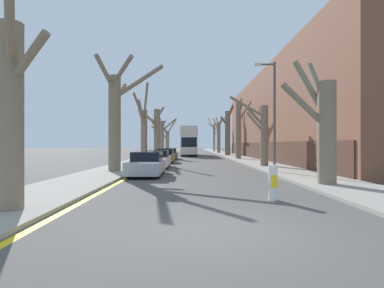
# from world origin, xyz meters

# --- Properties ---
(ground_plane) EXTENTS (300.00, 300.00, 0.00)m
(ground_plane) POSITION_xyz_m (0.00, 0.00, 0.00)
(ground_plane) COLOR #4C4947
(sidewalk_left) EXTENTS (3.28, 120.00, 0.12)m
(sidewalk_left) POSITION_xyz_m (-5.87, 50.00, 0.06)
(sidewalk_left) COLOR gray
(sidewalk_left) RESTS_ON ground
(sidewalk_right) EXTENTS (3.28, 120.00, 0.12)m
(sidewalk_right) POSITION_xyz_m (5.87, 50.00, 0.06)
(sidewalk_right) COLOR gray
(sidewalk_right) RESTS_ON ground
(building_facade_right) EXTENTS (10.08, 43.47, 10.21)m
(building_facade_right) POSITION_xyz_m (12.50, 29.62, 5.09)
(building_facade_right) COLOR brown
(building_facade_right) RESTS_ON ground
(kerb_line_stripe) EXTENTS (0.24, 120.00, 0.01)m
(kerb_line_stripe) POSITION_xyz_m (-4.05, 50.00, 0.00)
(kerb_line_stripe) COLOR yellow
(kerb_line_stripe) RESTS_ON ground
(street_tree_left_0) EXTENTS (4.37, 1.58, 5.89)m
(street_tree_left_0) POSITION_xyz_m (-5.46, 1.65, 2.89)
(street_tree_left_0) COLOR #7A6B56
(street_tree_left_0) RESTS_ON ground
(street_tree_left_1) EXTENTS (3.97, 3.88, 7.24)m
(street_tree_left_1) POSITION_xyz_m (-5.36, 13.01, 3.64)
(street_tree_left_1) COLOR #7A6B56
(street_tree_left_1) RESTS_ON ground
(street_tree_left_2) EXTENTS (1.73, 4.69, 7.86)m
(street_tree_left_2) POSITION_xyz_m (-5.34, 24.27, 3.30)
(street_tree_left_2) COLOR #7A6B56
(street_tree_left_2) RESTS_ON ground
(street_tree_left_3) EXTENTS (3.42, 2.14, 7.03)m
(street_tree_left_3) POSITION_xyz_m (-5.28, 35.57, 3.61)
(street_tree_left_3) COLOR #7A6B56
(street_tree_left_3) RESTS_ON ground
(street_tree_left_4) EXTENTS (4.54, 3.24, 7.35)m
(street_tree_left_4) POSITION_xyz_m (-5.47, 46.09, 3.38)
(street_tree_left_4) COLOR #7A6B56
(street_tree_left_4) RESTS_ON ground
(street_tree_left_5) EXTENTS (4.21, 3.76, 7.23)m
(street_tree_left_5) POSITION_xyz_m (-5.49, 58.14, 2.91)
(street_tree_left_5) COLOR #7A6B56
(street_tree_left_5) RESTS_ON ground
(street_tree_right_0) EXTENTS (2.28, 2.35, 5.88)m
(street_tree_right_0) POSITION_xyz_m (5.28, 6.84, 2.66)
(street_tree_right_0) COLOR #7A6B56
(street_tree_right_0) RESTS_ON ground
(street_tree_right_1) EXTENTS (2.99, 1.73, 5.95)m
(street_tree_right_1) POSITION_xyz_m (5.26, 17.91, 2.78)
(street_tree_right_1) COLOR #7A6B56
(street_tree_right_1) RESTS_ON ground
(street_tree_right_2) EXTENTS (2.04, 2.61, 7.15)m
(street_tree_right_2) POSITION_xyz_m (5.31, 29.80, 3.76)
(street_tree_right_2) COLOR #7A6B56
(street_tree_right_2) RESTS_ON ground
(street_tree_right_3) EXTENTS (2.47, 1.68, 8.16)m
(street_tree_right_3) POSITION_xyz_m (5.48, 41.73, 3.88)
(street_tree_right_3) COLOR #7A6B56
(street_tree_right_3) RESTS_ON ground
(street_tree_right_4) EXTENTS (2.84, 3.38, 7.75)m
(street_tree_right_4) POSITION_xyz_m (5.26, 54.38, 3.70)
(street_tree_right_4) COLOR #7A6B56
(street_tree_right_4) RESTS_ON ground
(street_tree_right_5) EXTENTS (3.88, 3.31, 8.55)m
(street_tree_right_5) POSITION_xyz_m (5.33, 66.36, 4.00)
(street_tree_right_5) COLOR #7A6B56
(street_tree_right_5) RESTS_ON ground
(double_decker_bus) EXTENTS (2.51, 11.29, 4.52)m
(double_decker_bus) POSITION_xyz_m (-0.73, 42.42, 2.56)
(double_decker_bus) COLOR silver
(double_decker_bus) RESTS_ON ground
(parked_car_0) EXTENTS (1.84, 4.53, 1.40)m
(parked_car_0) POSITION_xyz_m (-3.13, 11.32, 0.67)
(parked_car_0) COLOR #9EA3AD
(parked_car_0) RESTS_ON ground
(parked_car_1) EXTENTS (1.79, 4.21, 1.36)m
(parked_car_1) POSITION_xyz_m (-3.13, 17.20, 0.65)
(parked_car_1) COLOR silver
(parked_car_1) RESTS_ON ground
(parked_car_2) EXTENTS (1.85, 4.29, 1.38)m
(parked_car_2) POSITION_xyz_m (-3.13, 23.77, 0.66)
(parked_car_2) COLOR olive
(parked_car_2) RESTS_ON ground
(parked_car_3) EXTENTS (1.89, 4.54, 1.37)m
(parked_car_3) POSITION_xyz_m (-3.13, 30.55, 0.65)
(parked_car_3) COLOR #4C5156
(parked_car_3) RESTS_ON ground
(lamp_post) EXTENTS (1.40, 0.20, 7.02)m
(lamp_post) POSITION_xyz_m (4.61, 12.51, 3.96)
(lamp_post) COLOR #4C4F54
(lamp_post) RESTS_ON ground
(traffic_bollard) EXTENTS (0.30, 0.31, 1.16)m
(traffic_bollard) POSITION_xyz_m (2.12, 3.55, 0.58)
(traffic_bollard) COLOR white
(traffic_bollard) RESTS_ON ground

